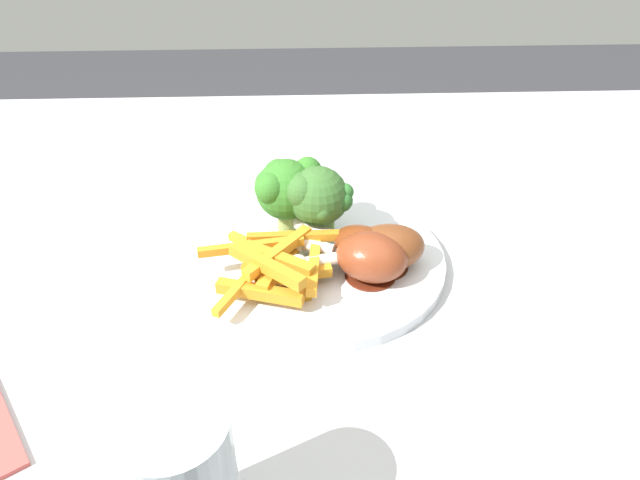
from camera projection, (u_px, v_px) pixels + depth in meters
name	position (u px, v px, depth m)	size (l,w,h in m)	color
dining_table	(284.00, 307.00, 0.73)	(1.29, 0.83, 0.75)	#B7B7BC
dinner_plate	(320.00, 260.00, 0.63)	(0.26, 0.26, 0.01)	silver
broccoli_floret_front	(313.00, 194.00, 0.63)	(0.07, 0.06, 0.08)	#7CB659
broccoli_floret_middle	(285.00, 187.00, 0.64)	(0.07, 0.07, 0.08)	#8EA34F
broccoli_floret_back	(328.00, 201.00, 0.63)	(0.05, 0.05, 0.07)	#79AC4D
carrot_fries_pile	(280.00, 264.00, 0.59)	(0.15, 0.13, 0.04)	orange
chicken_drumstick_near	(380.00, 249.00, 0.60)	(0.14, 0.07, 0.04)	#512311
chicken_drumstick_far	(365.00, 248.00, 0.61)	(0.12, 0.11, 0.04)	#4C1C0B
chicken_drumstick_extra	(367.00, 256.00, 0.59)	(0.12, 0.08, 0.05)	#592011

